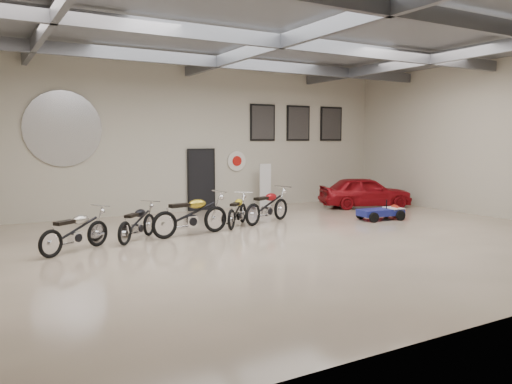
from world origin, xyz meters
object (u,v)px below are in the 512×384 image
banner_stand (265,184)px  go_kart (385,210)px  motorcycle_black (137,222)px  motorcycle_red (267,205)px  motorcycle_silver (75,230)px  motorcycle_yellow (237,210)px  motorcycle_gold (191,214)px  vintage_car (365,192)px

banner_stand → go_kart: size_ratio=0.97×
motorcycle_black → motorcycle_red: bearing=-36.5°
motorcycle_black → go_kart: bearing=-50.4°
banner_stand → motorcycle_silver: banner_stand is taller
motorcycle_black → motorcycle_yellow: motorcycle_yellow is taller
banner_stand → motorcycle_gold: bearing=-139.3°
go_kart → vintage_car: bearing=67.3°
motorcycle_red → motorcycle_black: bearing=165.7°
motorcycle_yellow → go_kart: 4.67m
motorcycle_black → go_kart: (7.58, -0.65, -0.14)m
motorcycle_red → go_kart: bearing=-43.9°
go_kart → motorcycle_gold: bearing=-178.1°
vintage_car → motorcycle_black: bearing=122.0°
motorcycle_gold → motorcycle_red: (2.74, 0.72, -0.04)m
motorcycle_black → motorcycle_yellow: (3.08, 0.58, 0.01)m
motorcycle_red → vintage_car: 5.00m
banner_stand → motorcycle_black: size_ratio=0.96×
banner_stand → motorcycle_silver: size_ratio=0.90×
motorcycle_yellow → motorcycle_black: bearing=143.3°
motorcycle_gold → banner_stand: bearing=31.4°
motorcycle_red → vintage_car: vintage_car is taller
vintage_car → motorcycle_gold: bearing=124.4°
motorcycle_black → motorcycle_gold: 1.39m
motorcycle_silver → motorcycle_red: (5.68, 1.23, 0.04)m
go_kart → motorcycle_red: bearing=166.6°
banner_stand → motorcycle_yellow: bearing=-131.1°
motorcycle_red → go_kart: motorcycle_red is taller
motorcycle_silver → go_kart: motorcycle_silver is taller
motorcycle_gold → motorcycle_red: bearing=6.3°
motorcycle_silver → motorcycle_gold: motorcycle_gold is taller
motorcycle_red → motorcycle_silver: bearing=168.9°
motorcycle_red → go_kart: (3.46, -1.30, -0.21)m
motorcycle_silver → motorcycle_yellow: motorcycle_silver is taller
motorcycle_yellow → motorcycle_red: size_ratio=0.88×
go_kart → vintage_car: 2.84m
motorcycle_silver → motorcycle_gold: (2.94, 0.51, 0.08)m
motorcycle_black → motorcycle_yellow: 3.13m
banner_stand → motorcycle_red: bearing=-118.9°
motorcycle_yellow → motorcycle_silver: bearing=146.6°
motorcycle_black → motorcycle_gold: (1.39, -0.07, 0.11)m
motorcycle_black → go_kart: 7.61m
banner_stand → motorcycle_gold: (-4.45, -3.72, -0.28)m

